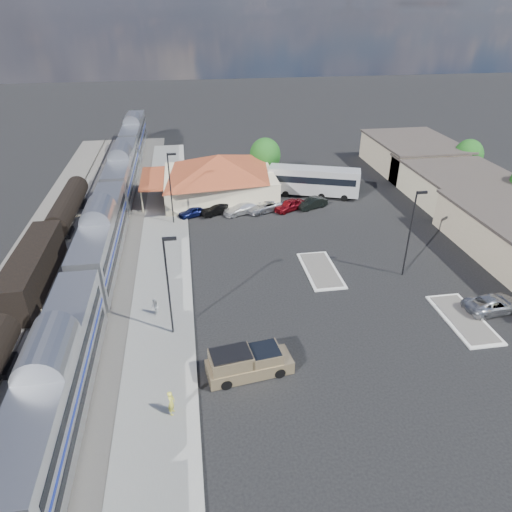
{
  "coord_description": "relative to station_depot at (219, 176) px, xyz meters",
  "views": [
    {
      "loc": [
        -8.81,
        -36.87,
        24.16
      ],
      "look_at": [
        -2.89,
        1.17,
        2.8
      ],
      "focal_mm": 32.0,
      "sensor_mm": 36.0,
      "label": 1
    }
  ],
  "objects": [
    {
      "name": "ground",
      "position": [
        4.56,
        -24.0,
        -3.13
      ],
      "size": [
        280.0,
        280.0,
        0.0
      ],
      "primitive_type": "plane",
      "color": "black",
      "rests_on": "ground"
    },
    {
      "name": "railbed",
      "position": [
        -16.44,
        -16.0,
        -3.07
      ],
      "size": [
        16.0,
        100.0,
        0.12
      ],
      "primitive_type": "cube",
      "color": "#4C4944",
      "rests_on": "ground"
    },
    {
      "name": "platform",
      "position": [
        -7.44,
        -18.0,
        -3.04
      ],
      "size": [
        5.5,
        92.0,
        0.18
      ],
      "primitive_type": "cube",
      "color": "gray",
      "rests_on": "ground"
    },
    {
      "name": "passenger_train",
      "position": [
        -13.44,
        -16.97,
        -0.26
      ],
      "size": [
        3.0,
        104.0,
        5.55
      ],
      "color": "silver",
      "rests_on": "ground"
    },
    {
      "name": "freight_cars",
      "position": [
        -19.44,
        -20.9,
        -1.21
      ],
      "size": [
        2.8,
        46.0,
        4.0
      ],
      "color": "black",
      "rests_on": "ground"
    },
    {
      "name": "station_depot",
      "position": [
        0.0,
        0.0,
        0.0
      ],
      "size": [
        18.35,
        12.24,
        6.2
      ],
      "color": "beige",
      "rests_on": "ground"
    },
    {
      "name": "buildings_east",
      "position": [
        32.56,
        -9.72,
        -0.86
      ],
      "size": [
        14.4,
        51.4,
        4.8
      ],
      "color": "#C6B28C",
      "rests_on": "ground"
    },
    {
      "name": "traffic_island_south",
      "position": [
        8.56,
        -22.0,
        -3.03
      ],
      "size": [
        3.3,
        7.5,
        0.21
      ],
      "color": "silver",
      "rests_on": "ground"
    },
    {
      "name": "traffic_island_north",
      "position": [
        18.56,
        -32.0,
        -3.03
      ],
      "size": [
        3.3,
        7.5,
        0.21
      ],
      "color": "silver",
      "rests_on": "ground"
    },
    {
      "name": "lamp_plat_s",
      "position": [
        -6.34,
        -30.0,
        2.21
      ],
      "size": [
        1.08,
        0.25,
        9.0
      ],
      "color": "black",
      "rests_on": "ground"
    },
    {
      "name": "lamp_plat_n",
      "position": [
        -6.34,
        -8.0,
        2.21
      ],
      "size": [
        1.08,
        0.25,
        9.0
      ],
      "color": "black",
      "rests_on": "ground"
    },
    {
      "name": "lamp_lot",
      "position": [
        16.66,
        -24.0,
        2.21
      ],
      "size": [
        1.08,
        0.25,
        9.0
      ],
      "color": "black",
      "rests_on": "ground"
    },
    {
      "name": "tree_east_c",
      "position": [
        38.56,
        2.0,
        0.63
      ],
      "size": [
        4.41,
        4.41,
        6.21
      ],
      "color": "#382314",
      "rests_on": "ground"
    },
    {
      "name": "tree_depot",
      "position": [
        7.56,
        6.0,
        0.89
      ],
      "size": [
        4.71,
        4.71,
        6.63
      ],
      "color": "#382314",
      "rests_on": "ground"
    },
    {
      "name": "pickup_truck",
      "position": [
        -0.8,
        -35.58,
        -2.1
      ],
      "size": [
        6.55,
        3.13,
        2.17
      ],
      "rotation": [
        0.0,
        0.0,
        1.71
      ],
      "color": "tan",
      "rests_on": "ground"
    },
    {
      "name": "suv",
      "position": [
        21.8,
        -31.14,
        -2.38
      ],
      "size": [
        5.63,
        3.02,
        1.5
      ],
      "primitive_type": "imported",
      "rotation": [
        0.0,
        0.0,
        1.67
      ],
      "color": "#A9ACB1",
      "rests_on": "ground"
    },
    {
      "name": "coach_bus",
      "position": [
        13.28,
        -1.45,
        -0.79
      ],
      "size": [
        12.84,
        6.84,
        4.06
      ],
      "rotation": [
        0.0,
        0.0,
        1.23
      ],
      "color": "silver",
      "rests_on": "ground"
    },
    {
      "name": "person_a",
      "position": [
        -6.45,
        -38.71,
        -2.0
      ],
      "size": [
        0.58,
        0.77,
        1.91
      ],
      "primitive_type": "imported",
      "rotation": [
        0.0,
        0.0,
        1.38
      ],
      "color": "#D9D444",
      "rests_on": "platform"
    },
    {
      "name": "person_b",
      "position": [
        -7.96,
        -27.29,
        -2.15
      ],
      "size": [
        0.71,
        0.85,
        1.6
      ],
      "primitive_type": "imported",
      "rotation": [
        0.0,
        0.0,
        -1.43
      ],
      "color": "silver",
      "rests_on": "platform"
    },
    {
      "name": "parked_car_a",
      "position": [
        -3.94,
        -6.12,
        -2.48
      ],
      "size": [
        4.14,
        2.92,
        1.31
      ],
      "primitive_type": "imported",
      "rotation": [
        0.0,
        0.0,
        -1.17
      ],
      "color": "#0D1341",
      "rests_on": "ground"
    },
    {
      "name": "parked_car_b",
      "position": [
        -0.86,
        -5.82,
        -2.38
      ],
      "size": [
        4.79,
        3.3,
        1.5
      ],
      "primitive_type": "imported",
      "rotation": [
        0.0,
        0.0,
        -1.15
      ],
      "color": "black",
      "rests_on": "ground"
    },
    {
      "name": "parked_car_c",
      "position": [
        2.34,
        -6.12,
        -2.41
      ],
      "size": [
        5.39,
        3.7,
        1.45
      ],
      "primitive_type": "imported",
      "rotation": [
        0.0,
        0.0,
        -1.2
      ],
      "color": "silver",
      "rests_on": "ground"
    },
    {
      "name": "parked_car_d",
      "position": [
        5.54,
        -5.82,
        -2.38
      ],
      "size": [
        5.94,
        4.42,
        1.5
      ],
      "primitive_type": "imported",
      "rotation": [
        0.0,
        0.0,
        -1.16
      ],
      "color": "#92949A",
      "rests_on": "ground"
    },
    {
      "name": "parked_car_e",
      "position": [
        8.74,
        -6.12,
        -2.38
      ],
      "size": [
        4.75,
        3.58,
        1.51
      ],
      "primitive_type": "imported",
      "rotation": [
        0.0,
        0.0,
        -1.1
      ],
      "color": "maroon",
      "rests_on": "ground"
    },
    {
      "name": "parked_car_f",
      "position": [
        11.94,
        -5.82,
        -2.42
      ],
      "size": [
        4.55,
        3.07,
        1.42
      ],
      "primitive_type": "imported",
      "rotation": [
        0.0,
        0.0,
        -1.17
      ],
      "color": "black",
      "rests_on": "ground"
    }
  ]
}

